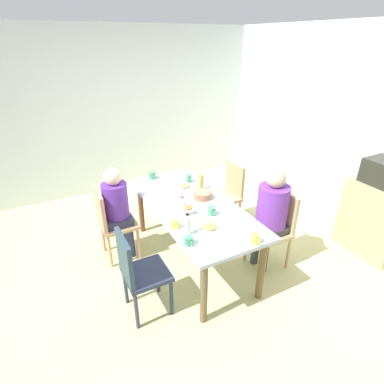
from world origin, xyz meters
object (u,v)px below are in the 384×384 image
dining_table (192,211)px  bottle_0 (183,207)px  bowl_0 (203,194)px  cup_5 (175,225)px  cup_0 (255,239)px  cup_1 (189,178)px  cup_3 (189,241)px  chair_0 (137,270)px  bottle_2 (187,225)px  person_3 (117,206)px  cup_4 (212,211)px  plate_2 (184,187)px  plate_0 (210,228)px  side_cabinet (375,219)px  chair_2 (228,192)px  chair_3 (111,220)px  plate_1 (187,208)px  bottle_1 (201,181)px  chair_1 (275,225)px  person_1 (271,210)px  cup_2 (152,175)px

dining_table → bottle_0: 0.35m
bowl_0 → cup_5: 0.68m
bottle_0 → cup_0: bearing=28.1°
cup_1 → cup_5: bearing=-34.1°
cup_3 → chair_0: bearing=-110.4°
bottle_0 → bottle_2: size_ratio=1.04×
dining_table → bottle_2: size_ratio=8.47×
person_3 → cup_4: person_3 is taller
dining_table → plate_2: bearing=165.1°
plate_0 → side_cabinet: 2.16m
chair_2 → cup_4: (0.76, -0.73, 0.28)m
chair_2 → plate_2: chair_2 is taller
bowl_0 → side_cabinet: 2.10m
person_3 → cup_0: person_3 is taller
chair_3 → cup_1: 1.08m
plate_2 → cup_1: size_ratio=2.26×
chair_2 → plate_2: size_ratio=3.64×
chair_2 → plate_1: bearing=-58.8°
bowl_0 → plate_2: bearing=-168.5°
bowl_0 → bottle_1: bottle_1 is taller
bottle_0 → cup_5: bearing=-45.7°
plate_1 → side_cabinet: side_cabinet is taller
cup_0 → cup_4: cup_0 is taller
plate_1 → bowl_0: size_ratio=1.01×
plate_2 → dining_table: bearing=-14.9°
chair_1 → plate_1: bearing=-113.9°
person_1 → dining_table: bearing=-123.6°
person_3 → cup_1: person_3 is taller
cup_3 → cup_1: bearing=153.0°
chair_0 → person_1: size_ratio=0.75×
chair_3 → cup_5: size_ratio=7.75×
person_1 → bottle_1: size_ratio=5.14×
dining_table → bottle_1: bottle_1 is taller
cup_2 → side_cabinet: side_cabinet is taller
chair_0 → cup_5: (-0.13, 0.44, 0.28)m
chair_1 → side_cabinet: size_ratio=1.00×
cup_2 → person_1: bearing=32.7°
person_3 → cup_0: size_ratio=10.43×
chair_3 → plate_0: 1.25m
cup_3 → bottle_1: 1.11m
plate_0 → cup_4: size_ratio=2.13×
cup_3 → cup_5: 0.30m
chair_2 → bottle_0: (0.67, -1.01, 0.35)m
cup_2 → bottle_2: (1.35, -0.17, 0.06)m
cup_5 → bottle_0: bottle_0 is taller
cup_2 → dining_table: bearing=9.1°
chair_1 → cup_0: (0.42, -0.64, 0.29)m
chair_3 → cup_4: chair_3 is taller
person_1 → bowl_0: 0.77m
chair_0 → bottle_1: 1.35m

